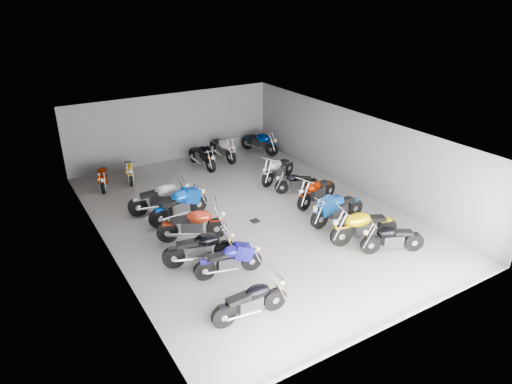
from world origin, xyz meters
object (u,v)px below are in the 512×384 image
motorcycle_left_b (229,260)px  motorcycle_right_f (278,169)px  motorcycle_left_c (200,248)px  motorcycle_right_a (392,238)px  motorcycle_left_f (161,198)px  motorcycle_back_b (129,170)px  motorcycle_left_d (193,225)px  motorcycle_right_c (337,208)px  motorcycle_right_e (297,183)px  motorcycle_back_d (202,156)px  motorcycle_left_e (179,205)px  motorcycle_right_d (316,191)px  motorcycle_back_a (103,177)px  motorcycle_back_f (260,142)px  motorcycle_left_a (251,301)px  drain_grate (255,221)px  motorcycle_back_e (223,148)px  motorcycle_right_b (363,226)px

motorcycle_left_b → motorcycle_right_f: bearing=145.9°
motorcycle_left_c → motorcycle_right_a: motorcycle_left_c is taller
motorcycle_left_f → motorcycle_back_b: size_ratio=1.22×
motorcycle_left_d → motorcycle_right_c: 5.07m
motorcycle_left_b → motorcycle_right_e: bearing=136.8°
motorcycle_right_f → motorcycle_back_d: 3.76m
motorcycle_left_c → motorcycle_left_e: 3.05m
motorcycle_left_f → motorcycle_back_d: (3.24, 3.36, -0.02)m
motorcycle_left_b → motorcycle_right_d: motorcycle_right_d is taller
motorcycle_left_d → motorcycle_right_e: bearing=125.5°
motorcycle_back_b → motorcycle_back_a: bearing=21.2°
motorcycle_back_a → motorcycle_back_d: bearing=-163.9°
motorcycle_right_e → motorcycle_back_f: (1.29, 4.95, 0.10)m
motorcycle_left_a → motorcycle_left_e: 5.92m
motorcycle_left_e → motorcycle_back_b: size_ratio=1.23×
motorcycle_right_d → motorcycle_back_f: motorcycle_back_f is taller
motorcycle_back_b → motorcycle_back_f: 6.70m
motorcycle_left_b → motorcycle_back_a: bearing=-159.1°
motorcycle_right_c → motorcycle_right_d: size_ratio=1.06×
motorcycle_right_e → motorcycle_back_d: 5.00m
drain_grate → motorcycle_back_b: bearing=114.1°
motorcycle_back_f → motorcycle_right_e: bearing=56.4°
motorcycle_right_e → motorcycle_back_e: (-0.74, 5.05, 0.13)m
motorcycle_right_f → motorcycle_back_e: (-0.76, 3.63, 0.03)m
motorcycle_left_c → motorcycle_right_f: (5.55, 4.16, -0.00)m
motorcycle_left_b → motorcycle_left_c: motorcycle_left_c is taller
motorcycle_right_f → motorcycle_left_a: bearing=119.3°
motorcycle_left_c → motorcycle_right_f: 6.93m
motorcycle_back_f → motorcycle_left_b: bearing=34.7°
motorcycle_back_e → motorcycle_left_b: bearing=61.9°
motorcycle_left_a → motorcycle_right_c: (5.19, 2.83, 0.06)m
motorcycle_back_a → motorcycle_back_b: bearing=-154.5°
motorcycle_left_a → motorcycle_left_c: motorcycle_left_c is taller
motorcycle_right_c → motorcycle_back_d: bearing=12.5°
motorcycle_right_c → motorcycle_back_e: size_ratio=0.97×
motorcycle_right_a → motorcycle_back_d: motorcycle_back_d is taller
motorcycle_back_f → motorcycle_right_a: bearing=63.1°
motorcycle_left_b → motorcycle_right_d: size_ratio=0.93×
motorcycle_left_d → motorcycle_right_a: bearing=73.1°
motorcycle_left_e → motorcycle_right_d: size_ratio=1.09×
drain_grate → motorcycle_right_f: 3.85m
motorcycle_left_f → motorcycle_right_c: bearing=59.7°
motorcycle_left_d → motorcycle_back_a: 6.06m
motorcycle_left_a → motorcycle_left_c: 2.90m
motorcycle_right_b → motorcycle_back_e: 9.35m
motorcycle_right_b → motorcycle_back_a: 10.79m
motorcycle_left_f → motorcycle_right_f: bearing=100.7°
motorcycle_left_d → motorcycle_right_c: motorcycle_left_d is taller
motorcycle_left_e → motorcycle_back_f: bearing=114.9°
motorcycle_left_f → motorcycle_right_b: size_ratio=1.00×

